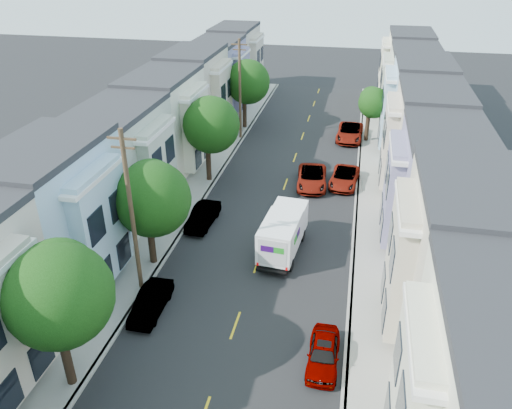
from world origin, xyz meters
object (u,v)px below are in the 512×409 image
(parked_left_d, at_px, (203,216))
(lead_sedan, at_px, (312,178))
(tree_e, at_px, (247,82))
(tree_far_r, at_px, (373,103))
(tree_d, at_px, (210,125))
(fedex_truck, at_px, (283,232))
(parked_right_d, at_px, (350,133))
(tree_b, at_px, (58,296))
(utility_pole_far, at_px, (240,90))
(parked_right_b, at_px, (323,354))
(parked_left_c, at_px, (151,302))
(parked_right_c, at_px, (344,178))
(utility_pole_near, at_px, (132,214))
(tree_c, at_px, (151,199))

(parked_left_d, bearing_deg, lead_sedan, 51.74)
(tree_e, height_order, tree_far_r, tree_e)
(tree_d, height_order, fedex_truck, tree_d)
(tree_e, relative_size, parked_right_d, 1.35)
(tree_b, distance_m, utility_pole_far, 33.47)
(tree_far_r, height_order, parked_right_b, tree_far_r)
(parked_left_d, bearing_deg, tree_b, -92.15)
(parked_left_c, bearing_deg, tree_d, 93.94)
(parked_left_c, bearing_deg, parked_right_b, -11.92)
(utility_pole_far, bearing_deg, tree_b, -90.00)
(parked_right_c, bearing_deg, utility_pole_near, -118.57)
(tree_d, distance_m, parked_right_b, 22.64)
(parked_right_b, bearing_deg, parked_left_d, 129.67)
(utility_pole_near, height_order, fedex_truck, utility_pole_near)
(tree_b, xyz_separation_m, tree_c, (0.00, 10.15, -0.58))
(utility_pole_far, xyz_separation_m, lead_sedan, (8.52, -9.82, -4.43))
(tree_b, distance_m, parked_right_d, 37.45)
(tree_far_r, xyz_separation_m, fedex_truck, (-5.51, -22.15, -2.50))
(parked_right_b, height_order, parked_right_c, parked_right_c)
(parked_left_c, bearing_deg, tree_e, 91.87)
(parked_right_b, bearing_deg, parked_left_c, 168.88)
(tree_e, relative_size, utility_pole_far, 0.75)
(tree_d, height_order, utility_pole_near, utility_pole_near)
(tree_b, distance_m, tree_far_r, 37.71)
(tree_far_r, height_order, parked_right_d, tree_far_r)
(fedex_truck, relative_size, parked_left_d, 1.40)
(utility_pole_far, bearing_deg, fedex_truck, -69.30)
(utility_pole_far, xyz_separation_m, parked_right_b, (11.20, -29.78, -4.50))
(parked_right_d, bearing_deg, tree_c, -111.77)
(utility_pole_near, bearing_deg, tree_c, 90.04)
(fedex_truck, xyz_separation_m, parked_right_c, (3.52, 11.23, -0.89))
(utility_pole_near, bearing_deg, tree_d, 90.01)
(utility_pole_far, relative_size, parked_left_d, 2.42)
(parked_left_d, relative_size, parked_right_c, 0.86)
(tree_far_r, height_order, parked_right_c, tree_far_r)
(tree_far_r, distance_m, parked_right_b, 31.85)
(parked_left_d, bearing_deg, fedex_truck, -17.88)
(tree_d, height_order, parked_right_d, tree_d)
(tree_c, relative_size, utility_pole_far, 0.71)
(tree_c, relative_size, lead_sedan, 1.36)
(tree_e, xyz_separation_m, utility_pole_near, (0.00, -29.26, 0.02))
(utility_pole_near, height_order, lead_sedan, utility_pole_near)
(tree_c, height_order, parked_right_c, tree_c)
(tree_c, relative_size, parked_right_d, 1.28)
(fedex_truck, bearing_deg, utility_pole_far, 115.31)
(parked_right_c, bearing_deg, fedex_truck, -102.45)
(parked_left_c, height_order, parked_right_c, parked_right_c)
(tree_c, distance_m, lead_sedan, 16.46)
(parked_left_c, bearing_deg, tree_c, 106.53)
(tree_d, xyz_separation_m, parked_right_c, (11.20, 1.52, -4.41))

